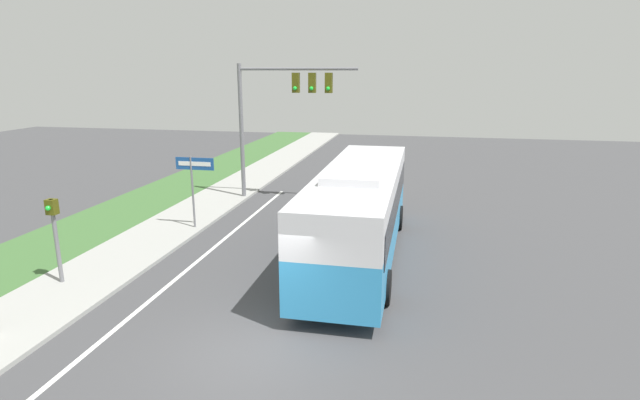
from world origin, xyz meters
The scene contains 7 objects.
ground_plane centered at (0.00, 0.00, 0.00)m, with size 80.00×80.00×0.00m, color #424244.
sidewalk centered at (-6.20, 0.00, 0.06)m, with size 2.80×80.00×0.12m.
lane_divider_near centered at (-3.60, 0.00, 0.00)m, with size 0.14×30.00×0.01m.
bus centered at (1.61, 6.33, 1.79)m, with size 2.60×10.91×3.26m.
signal_gantry centered at (-3.11, 13.23, 4.75)m, with size 5.71×0.41×6.50m.
pedestrian_signal centered at (-6.67, 2.19, 1.82)m, with size 0.28×0.34×2.63m.
street_sign centered at (-5.10, 7.97, 2.16)m, with size 1.57×0.08×2.98m.
Camera 1 is at (3.58, -9.61, 6.14)m, focal length 28.00 mm.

